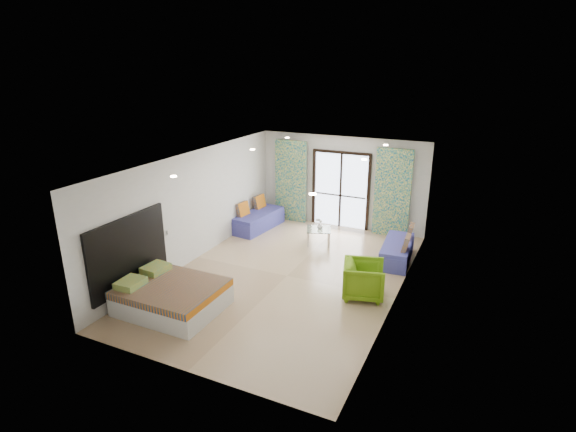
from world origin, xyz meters
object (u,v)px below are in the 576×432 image
at_px(daybed_right, 398,250).
at_px(coffee_table, 319,230).
at_px(daybed_left, 258,220).
at_px(armchair, 364,278).
at_px(bed, 171,296).

xyz_separation_m(daybed_right, coffee_table, (-2.18, 0.20, 0.11)).
bearing_deg(daybed_right, daybed_left, 168.44).
bearing_deg(armchair, daybed_right, -22.80).
height_order(bed, daybed_right, daybed_right).
xyz_separation_m(daybed_right, armchair, (-0.26, -2.13, 0.16)).
distance_m(coffee_table, armchair, 3.02).
bearing_deg(coffee_table, daybed_left, 170.78).
relative_size(daybed_left, armchair, 2.20).
bearing_deg(daybed_left, daybed_right, -0.67).
xyz_separation_m(daybed_left, armchair, (3.97, -2.66, 0.15)).
relative_size(daybed_left, daybed_right, 1.07).
height_order(coffee_table, armchair, armchair).
xyz_separation_m(daybed_left, daybed_right, (4.23, -0.53, -0.02)).
bearing_deg(armchair, bed, 106.65).
distance_m(bed, daybed_left, 4.82).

